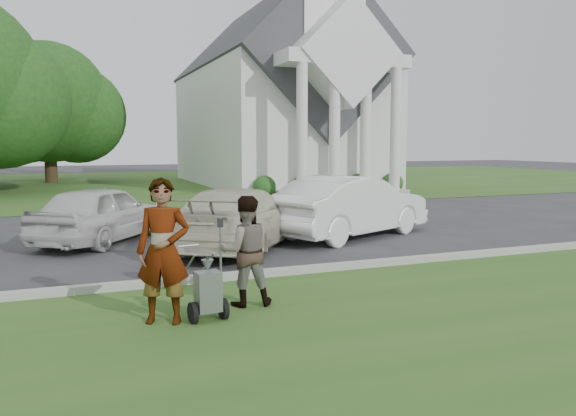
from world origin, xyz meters
TOP-DOWN VIEW (x-y plane):
  - ground at (0.00, 0.00)m, footprint 120.00×120.00m
  - grass_strip at (0.00, -3.00)m, footprint 80.00×7.00m
  - church_lawn at (0.00, 27.00)m, footprint 80.00×30.00m
  - curb at (0.00, 0.55)m, footprint 80.00×0.18m
  - church at (9.00, 23.11)m, footprint 9.19×19.00m
  - tree_back at (-4.01, 29.99)m, footprint 9.61×7.60m
  - striping_cart at (-1.41, -1.61)m, footprint 0.55×1.06m
  - person_left at (-1.99, -1.48)m, footprint 0.86×0.72m
  - person_right at (-0.69, -1.08)m, footprint 0.90×0.75m
  - parking_meter_near at (-0.79, 0.03)m, footprint 0.09×0.08m
  - car_b at (-2.38, 5.66)m, footprint 3.93×4.50m
  - car_c at (0.62, 3.59)m, footprint 4.62×5.25m
  - car_d at (3.87, 4.08)m, footprint 5.26×3.60m

SIDE VIEW (x-z plane):
  - ground at x=0.00m, z-range 0.00..0.00m
  - grass_strip at x=0.00m, z-range 0.00..0.01m
  - church_lawn at x=0.00m, z-range 0.00..0.01m
  - curb at x=0.00m, z-range 0.00..0.15m
  - striping_cart at x=-1.41m, z-range -0.07..0.89m
  - car_c at x=0.62m, z-range 0.00..1.46m
  - car_b at x=-2.38m, z-range 0.00..1.47m
  - parking_meter_near at x=-0.79m, z-range 0.16..1.41m
  - car_d at x=3.87m, z-range 0.00..1.64m
  - person_right at x=-0.69m, z-range 0.00..1.69m
  - person_left at x=-1.99m, z-range 0.00..2.01m
  - tree_back at x=-4.01m, z-range 0.28..9.17m
  - church at x=9.00m, z-range -6.11..17.99m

